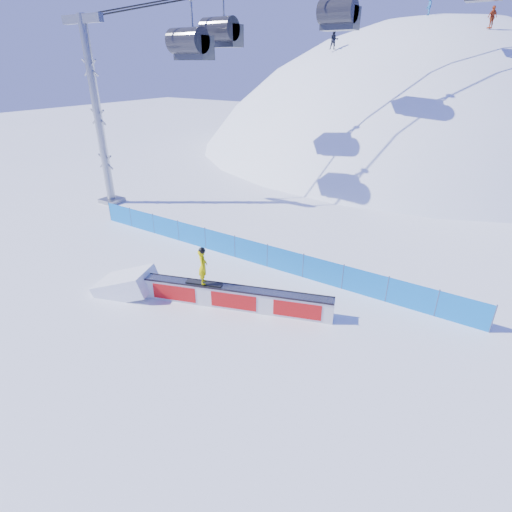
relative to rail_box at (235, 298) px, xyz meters
The scene contains 7 objects.
ground 1.99m from the rail_box, 162.03° to the right, with size 160.00×160.00×0.00m, color white.
snow_hill 45.38m from the rail_box, 92.54° to the left, with size 64.00×64.00×64.00m.
safety_fence 4.32m from the rail_box, 115.17° to the left, with size 22.05×0.05×1.30m.
rail_box is the anchor object (origin of this frame).
snow_ramp 5.11m from the rail_box, 161.12° to the right, with size 2.47×1.65×0.93m, color white, non-canonical shape.
snowboarder 1.89m from the rail_box, 161.12° to the right, with size 1.59×0.78×1.66m.
distant_skiers 33.67m from the rail_box, 90.15° to the left, with size 19.17×7.99×5.47m.
Camera 1 is at (10.32, -10.82, 9.34)m, focal length 28.00 mm.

